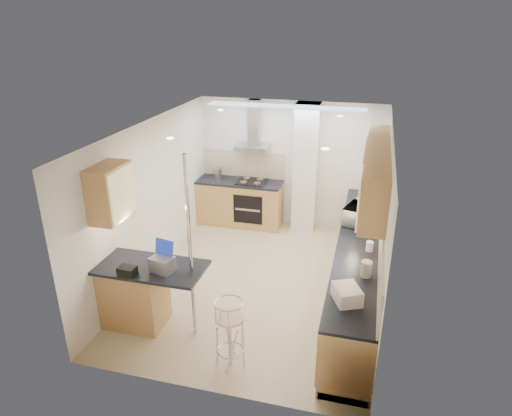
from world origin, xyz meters
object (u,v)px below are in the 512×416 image
(bread_bin, at_px, (347,294))
(bar_stool_near, at_px, (138,298))
(bar_stool_end, at_px, (230,334))
(microwave, at_px, (358,215))
(laptop, at_px, (162,264))

(bread_bin, bearing_deg, bar_stool_near, 154.31)
(bar_stool_near, relative_size, bar_stool_end, 1.05)
(microwave, height_order, laptop, microwave)
(bar_stool_end, bearing_deg, microwave, -7.22)
(bar_stool_end, height_order, bread_bin, bread_bin)
(microwave, height_order, bread_bin, microwave)
(laptop, height_order, bar_stool_near, laptop)
(microwave, xyz_separation_m, bread_bin, (-0.00, -2.21, -0.05))
(bar_stool_near, relative_size, bread_bin, 2.73)
(bar_stool_end, xyz_separation_m, bread_bin, (1.31, 0.34, 0.56))
(microwave, relative_size, bar_stool_end, 0.58)
(bar_stool_end, bearing_deg, bread_bin, -55.51)
(bar_stool_near, bearing_deg, bread_bin, -20.72)
(bar_stool_near, height_order, bar_stool_end, bar_stool_near)
(microwave, bearing_deg, laptop, 150.12)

